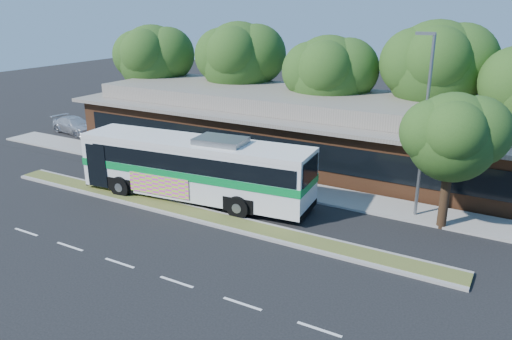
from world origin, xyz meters
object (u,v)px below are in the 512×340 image
(lamp_post, at_px, (424,122))
(transit_bus, at_px, (196,164))
(sidewalk_tree, at_px, (460,136))
(sedan, at_px, (75,125))

(lamp_post, relative_size, transit_bus, 0.68)
(transit_bus, xyz_separation_m, sidewalk_tree, (12.72, 2.99, 2.54))
(transit_bus, relative_size, sidewalk_tree, 2.03)
(lamp_post, distance_m, transit_bus, 11.91)
(lamp_post, xyz_separation_m, sidewalk_tree, (1.73, -0.60, -0.31))
(lamp_post, height_order, sidewalk_tree, lamp_post)
(sedan, xyz_separation_m, sidewalk_tree, (30.30, -3.99, 3.92))
(sedan, relative_size, sidewalk_tree, 0.70)
(lamp_post, xyz_separation_m, transit_bus, (-10.99, -3.60, -2.85))
(sedan, bearing_deg, transit_bus, -103.22)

